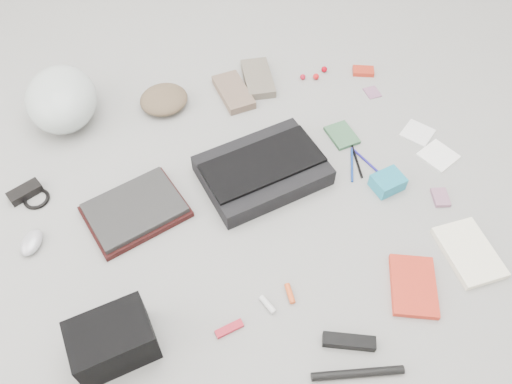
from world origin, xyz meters
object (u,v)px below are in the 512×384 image
object	(u,v)px
messenger_bag	(263,170)
accordion_wallet	(388,182)
bike_helmet	(62,99)
camera_bag	(113,340)
laptop	(135,208)
book_red	(413,286)

from	to	relation	value
messenger_bag	accordion_wallet	distance (m)	0.45
bike_helmet	camera_bag	size ratio (longest dim) A/B	1.52
laptop	bike_helmet	bearing A→B (deg)	92.03
bike_helmet	book_red	size ratio (longest dim) A/B	1.63
bike_helmet	book_red	world-z (taller)	bike_helmet
camera_bag	accordion_wallet	xyz separation A→B (m)	(1.00, 0.32, -0.04)
laptop	book_red	size ratio (longest dim) A/B	1.49
book_red	messenger_bag	bearing A→B (deg)	142.04
laptop	book_red	xyz separation A→B (m)	(0.78, -0.53, -0.02)
laptop	book_red	distance (m)	0.94
laptop	accordion_wallet	world-z (taller)	accordion_wallet
messenger_bag	bike_helmet	xyz separation A→B (m)	(-0.65, 0.51, 0.06)
bike_helmet	camera_bag	world-z (taller)	bike_helmet
messenger_bag	bike_helmet	distance (m)	0.83
accordion_wallet	laptop	bearing A→B (deg)	159.18
book_red	accordion_wallet	distance (m)	0.40
messenger_bag	camera_bag	size ratio (longest dim) A/B	1.93
messenger_bag	bike_helmet	bearing A→B (deg)	130.78
messenger_bag	bike_helmet	size ratio (longest dim) A/B	1.28
messenger_bag	laptop	size ratio (longest dim) A/B	1.40
messenger_bag	book_red	xyz separation A→B (m)	(0.32, -0.56, -0.02)
messenger_bag	accordion_wallet	xyz separation A→B (m)	(0.41, -0.17, -0.01)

